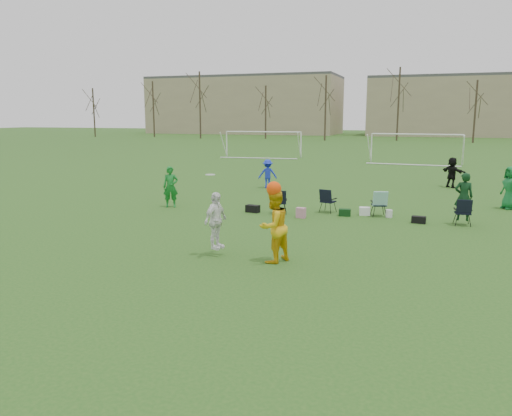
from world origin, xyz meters
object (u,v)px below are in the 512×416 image
at_px(fielder_blue, 268,174).
at_px(fielder_black, 452,172).
at_px(fielder_green_far, 510,188).
at_px(goal_left, 263,137).
at_px(fielder_green_near, 171,187).
at_px(center_contest, 256,224).
at_px(goal_mid, 416,140).

xyz_separation_m(fielder_blue, fielder_black, (9.53, 3.47, 0.06)).
relative_size(fielder_blue, fielder_green_far, 0.86).
bearing_deg(fielder_black, fielder_blue, 65.13).
bearing_deg(fielder_black, goal_left, 0.25).
bearing_deg(fielder_black, fielder_green_far, 153.81).
bearing_deg(fielder_green_far, fielder_blue, -129.31).
height_order(fielder_green_near, fielder_green_far, fielder_green_far).
height_order(fielder_black, goal_left, goal_left).
xyz_separation_m(fielder_green_near, goal_left, (-4.65, 26.66, 1.04)).
distance_m(fielder_green_near, goal_left, 27.08).
xyz_separation_m(fielder_black, goal_left, (-16.34, 16.26, 1.09)).
bearing_deg(fielder_green_near, fielder_blue, 48.00).
bearing_deg(fielder_green_far, goal_left, -167.09).
bearing_deg(goal_left, fielder_blue, -75.95).
xyz_separation_m(fielder_green_near, fielder_blue, (2.16, 6.93, -0.11)).
bearing_deg(center_contest, goal_left, 108.06).
xyz_separation_m(fielder_green_far, goal_left, (-18.40, 22.35, 1.02)).
relative_size(fielder_blue, goal_mid, 0.21).
height_order(fielder_blue, goal_mid, goal_mid).
distance_m(fielder_green_near, fielder_green_far, 14.41).
bearing_deg(goal_mid, fielder_green_far, -73.80).
height_order(fielder_green_near, fielder_blue, fielder_green_near).
height_order(fielder_black, goal_mid, goal_mid).
bearing_deg(fielder_green_near, goal_mid, 44.53).
relative_size(fielder_black, goal_left, 0.23).
height_order(fielder_green_near, fielder_black, fielder_green_near).
distance_m(fielder_green_near, center_contest, 8.89).
relative_size(fielder_green_far, fielder_black, 1.09).
distance_m(fielder_green_near, fielder_blue, 7.26).
bearing_deg(fielder_green_far, fielder_black, 172.15).
bearing_deg(center_contest, fielder_black, 71.77).
height_order(fielder_blue, fielder_green_far, fielder_green_far).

